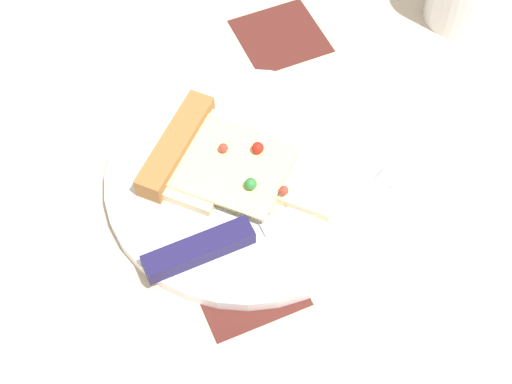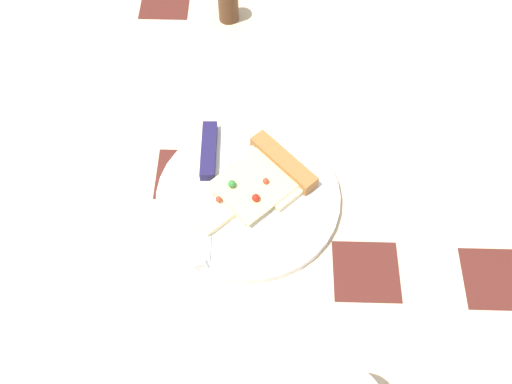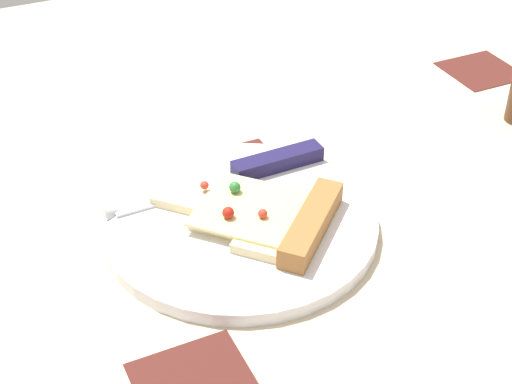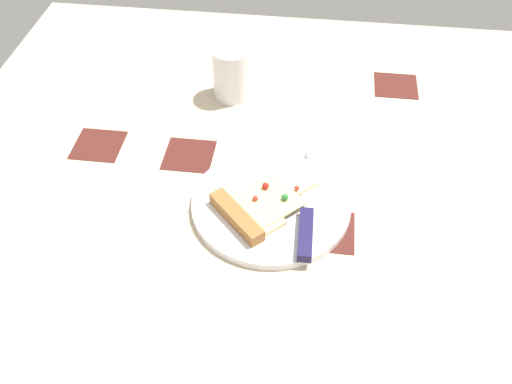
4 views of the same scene
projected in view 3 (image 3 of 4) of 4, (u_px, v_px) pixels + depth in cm
name	position (u px, v px, depth cm)	size (l,w,h in cm)	color
ground_plane	(237.00, 236.00, 77.88)	(128.67, 128.67, 3.00)	#C6B293
plate	(242.00, 222.00, 76.17)	(26.80, 26.80, 1.40)	silver
pizza_slice	(267.00, 216.00, 74.52)	(17.99, 17.64, 2.45)	beige
knife	(238.00, 173.00, 80.65)	(2.62, 24.04, 2.45)	silver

